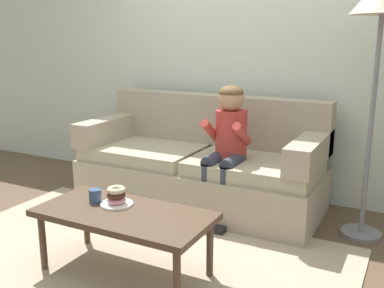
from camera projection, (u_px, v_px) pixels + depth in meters
The scene contains 13 objects.
ground at pixel (156, 240), 3.29m from camera, with size 10.00×10.00×0.00m, color brown.
wall_back at pixel (232, 46), 4.17m from camera, with size 8.00×0.10×2.80m, color beige.
area_rug at pixel (136, 253), 3.07m from camera, with size 2.91×1.61×0.01m, color tan.
couch at pixel (201, 166), 3.96m from camera, with size 2.13×0.90×0.96m.
coffee_table at pixel (124, 218), 2.74m from camera, with size 1.11×0.54×0.42m.
person_child at pixel (227, 140), 3.55m from camera, with size 0.34×0.58×1.10m.
plate at pixel (117, 204), 2.83m from camera, with size 0.21×0.21×0.01m, color white.
donut at pixel (117, 200), 2.82m from camera, with size 0.12×0.12×0.04m, color pink.
donut_second at pixel (116, 195), 2.81m from camera, with size 0.12×0.12×0.04m, color #422619.
donut_third at pixel (116, 190), 2.80m from camera, with size 0.12×0.12×0.04m, color beige.
mug at pixel (95, 196), 2.86m from camera, with size 0.08×0.08×0.09m, color #334C72.
toy_controller at pixel (112, 220), 3.58m from camera, with size 0.23×0.09×0.05m.
floor_lamp at pixel (382, 13), 2.99m from camera, with size 0.43×0.43×1.89m.
Camera 1 is at (1.64, -2.56, 1.47)m, focal length 41.18 mm.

